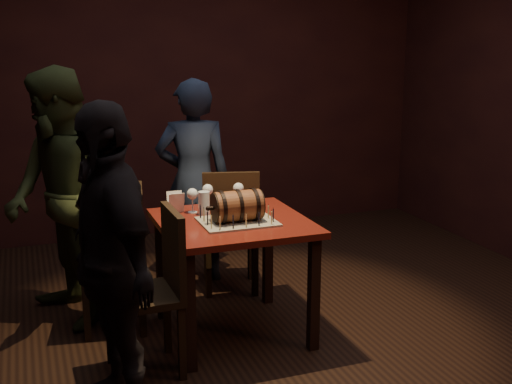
# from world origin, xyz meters

# --- Properties ---
(room_shell) EXTENTS (5.04, 5.04, 2.80)m
(room_shell) POSITION_xyz_m (0.00, 0.00, 1.40)
(room_shell) COLOR black
(room_shell) RESTS_ON ground
(pub_table) EXTENTS (0.90, 0.90, 0.75)m
(pub_table) POSITION_xyz_m (-0.17, 0.19, 0.64)
(pub_table) COLOR #50120D
(pub_table) RESTS_ON ground
(cake_board) EXTENTS (0.45, 0.35, 0.01)m
(cake_board) POSITION_xyz_m (-0.16, 0.12, 0.76)
(cake_board) COLOR gray
(cake_board) RESTS_ON pub_table
(barrel_cake) EXTENTS (0.35, 0.20, 0.20)m
(barrel_cake) POSITION_xyz_m (-0.16, 0.12, 0.86)
(barrel_cake) COLOR brown
(barrel_cake) RESTS_ON cake_board
(birthday_candles) EXTENTS (0.40, 0.30, 0.09)m
(birthday_candles) POSITION_xyz_m (-0.16, 0.12, 0.80)
(birthday_candles) COLOR #E1CF86
(birthday_candles) RESTS_ON cake_board
(wine_glass_left) EXTENTS (0.07, 0.07, 0.16)m
(wine_glass_left) POSITION_xyz_m (-0.36, 0.44, 0.87)
(wine_glass_left) COLOR silver
(wine_glass_left) RESTS_ON pub_table
(wine_glass_mid) EXTENTS (0.07, 0.07, 0.16)m
(wine_glass_mid) POSITION_xyz_m (-0.24, 0.52, 0.87)
(wine_glass_mid) COLOR silver
(wine_glass_mid) RESTS_ON pub_table
(wine_glass_right) EXTENTS (0.07, 0.07, 0.16)m
(wine_glass_right) POSITION_xyz_m (-0.03, 0.49, 0.87)
(wine_glass_right) COLOR silver
(wine_glass_right) RESTS_ON pub_table
(pint_of_ale) EXTENTS (0.07, 0.07, 0.15)m
(pint_of_ale) POSITION_xyz_m (-0.30, 0.37, 0.82)
(pint_of_ale) COLOR silver
(pint_of_ale) RESTS_ON pub_table
(menu_card) EXTENTS (0.10, 0.05, 0.13)m
(menu_card) POSITION_xyz_m (-0.46, 0.49, 0.81)
(menu_card) COLOR white
(menu_card) RESTS_ON pub_table
(chair_back) EXTENTS (0.49, 0.49, 0.93)m
(chair_back) POSITION_xyz_m (0.02, 0.84, 0.52)
(chair_back) COLOR black
(chair_back) RESTS_ON ground
(chair_left_rear) EXTENTS (0.46, 0.46, 0.93)m
(chair_left_rear) POSITION_xyz_m (-0.79, 0.51, 0.52)
(chair_left_rear) COLOR black
(chair_left_rear) RESTS_ON ground
(chair_left_front) EXTENTS (0.41, 0.41, 0.93)m
(chair_left_front) POSITION_xyz_m (-0.71, -0.10, 0.52)
(chair_left_front) COLOR black
(chair_left_front) RESTS_ON ground
(person_back) EXTENTS (0.63, 0.48, 1.56)m
(person_back) POSITION_xyz_m (-0.15, 1.21, 0.78)
(person_back) COLOR #1A2134
(person_back) RESTS_ON ground
(person_left_rear) EXTENTS (0.86, 0.97, 1.68)m
(person_left_rear) POSITION_xyz_m (-1.15, 0.73, 0.84)
(person_left_rear) COLOR #343D1E
(person_left_rear) RESTS_ON ground
(person_left_front) EXTENTS (0.55, 0.98, 1.57)m
(person_left_front) POSITION_xyz_m (-1.00, -0.45, 0.79)
(person_left_front) COLOR black
(person_left_front) RESTS_ON ground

